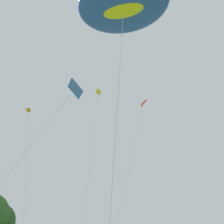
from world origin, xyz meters
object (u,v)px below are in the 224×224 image
object	(u,v)px
big_show_kite	(126,5)
small_kite_streamer_purple	(97,105)
small_kite_diamond_red	(141,114)
small_kite_delta_white	(72,93)
small_kite_box_yellow	(28,111)

from	to	relation	value
big_show_kite	small_kite_streamer_purple	distance (m)	23.77
big_show_kite	small_kite_diamond_red	size ratio (longest dim) A/B	1.09
big_show_kite	small_kite_delta_white	size ratio (longest dim) A/B	1.56
small_kite_diamond_red	small_kite_delta_white	world-z (taller)	small_kite_diamond_red
big_show_kite	small_kite_streamer_purple	world-z (taller)	small_kite_streamer_purple
small_kite_diamond_red	small_kite_streamer_purple	bearing A→B (deg)	-62.73
small_kite_streamer_purple	big_show_kite	bearing A→B (deg)	-92.82
small_kite_streamer_purple	small_kite_box_yellow	bearing A→B (deg)	-173.46
small_kite_diamond_red	small_kite_box_yellow	world-z (taller)	small_kite_box_yellow
big_show_kite	small_kite_diamond_red	world-z (taller)	big_show_kite
big_show_kite	small_kite_box_yellow	xyz separation A→B (m)	(6.16, 22.24, 4.51)
small_kite_delta_white	small_kite_box_yellow	size ratio (longest dim) A/B	0.48
small_kite_diamond_red	small_kite_delta_white	xyz separation A→B (m)	(-8.56, -2.47, -3.08)
small_kite_streamer_purple	small_kite_box_yellow	size ratio (longest dim) A/B	1.25
small_kite_box_yellow	small_kite_diamond_red	bearing A→B (deg)	29.19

